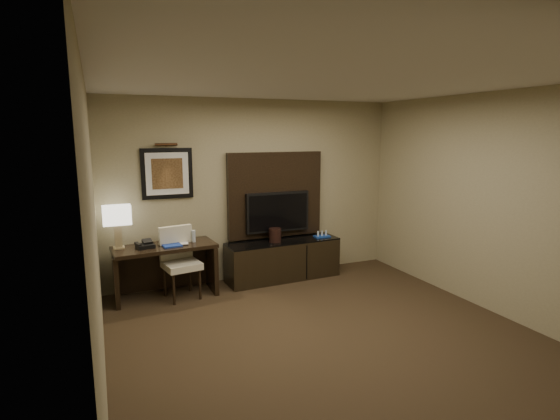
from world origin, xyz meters
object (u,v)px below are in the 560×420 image
desk (166,271)px  credenza (283,260)px  desk_chair (182,264)px  minibar_tray (322,234)px  desk_phone (145,244)px  tv (278,212)px  water_bottle (194,236)px  table_lamp (118,228)px  ice_bucket (275,235)px

desk → credenza: (1.75, 0.05, -0.06)m
desk → desk_chair: 0.26m
desk → minibar_tray: desk is taller
desk_chair → minibar_tray: bearing=-5.3°
desk_chair → desk_phone: (-0.44, 0.11, 0.30)m
tv → water_bottle: bearing=-173.2°
credenza → table_lamp: size_ratio=3.12×
minibar_tray → water_bottle: bearing=179.7°
desk_chair → water_bottle: (0.21, 0.18, 0.33)m
desk_phone → table_lamp: bearing=150.5°
credenza → ice_bucket: 0.43m
tv → desk_phone: size_ratio=4.66×
table_lamp → ice_bucket: 2.21m
credenza → desk_chair: size_ratio=1.85×
tv → ice_bucket: (-0.11, -0.16, -0.32)m
water_bottle → desk_phone: bearing=-174.4°
table_lamp → minibar_tray: 3.00m
ice_bucket → minibar_tray: bearing=-0.6°
desk_chair → table_lamp: 0.95m
desk_chair → minibar_tray: size_ratio=3.87×
tv → desk_chair: tv is taller
credenza → table_lamp: bearing=177.0°
credenza → minibar_tray: 0.74m
credenza → water_bottle: 1.44m
tv → desk_phone: tv is taller
credenza → tv: 0.73m
desk → tv: bearing=1.4°
table_lamp → minibar_tray: table_lamp is taller
desk_phone → minibar_tray: 2.66m
desk → ice_bucket: size_ratio=6.48×
tv → desk_chair: (-1.53, -0.33, -0.55)m
desk_phone → ice_bucket: desk_phone is taller
credenza → minibar_tray: size_ratio=7.17×
credenza → tv: (-0.03, 0.14, 0.72)m
credenza → ice_bucket: (-0.14, -0.02, 0.40)m
ice_bucket → tv: bearing=56.1°
tv → desk_phone: (-1.98, -0.22, -0.25)m
desk → desk_phone: 0.48m
desk → credenza: desk is taller
desk → ice_bucket: 1.65m
table_lamp → water_bottle: table_lamp is taller
desk → desk_phone: size_ratio=6.22×
desk → ice_bucket: ice_bucket is taller
desk_phone → credenza: bearing=-8.6°
desk → water_bottle: 0.60m
credenza → desk_chair: 1.58m
tv → desk_chair: bearing=-167.7°
table_lamp → water_bottle: 0.99m
desk → water_bottle: (0.40, 0.03, 0.44)m
water_bottle → table_lamp: bearing=177.4°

